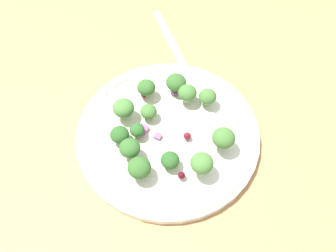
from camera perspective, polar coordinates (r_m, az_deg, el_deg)
ground_plane at (r=50.89cm, az=-2.04°, el=-4.05°), size 180.00×180.00×2.00cm
plate at (r=50.20cm, az=-0.00°, el=-1.14°), size 25.04×25.04×1.70cm
dressing_pool at (r=49.83cm, az=0.00°, el=-0.87°), size 14.53×14.53×0.20cm
broccoli_floret_0 at (r=51.29cm, az=6.21°, el=4.57°), size 2.50×2.50×2.53cm
broccoli_floret_1 at (r=45.97cm, az=0.32°, el=-5.38°), size 2.38×2.38×2.41cm
broccoli_floret_2 at (r=49.68cm, az=-6.96°, el=2.76°), size 2.93×2.93×2.97cm
broccoli_floret_3 at (r=45.02cm, az=5.31°, el=-5.83°), size 2.87×2.87×2.90cm
broccoli_floret_4 at (r=48.16cm, az=-5.04°, el=-0.98°), size 1.96×1.96×1.99cm
broccoli_floret_5 at (r=48.19cm, az=-7.56°, el=-1.38°), size 2.52×2.52×2.55cm
broccoli_floret_6 at (r=47.12cm, az=8.67°, el=-1.90°), size 2.99×2.99×3.03cm
broccoli_floret_7 at (r=49.87cm, az=-3.05°, el=2.23°), size 2.28×2.28×2.30cm
broccoli_floret_8 at (r=52.49cm, az=1.27°, el=6.77°), size 2.91×2.91×2.95cm
broccoli_floret_9 at (r=46.24cm, az=-5.99°, el=-3.48°), size 2.70×2.70×2.74cm
broccoli_floret_10 at (r=51.82cm, az=-3.41°, el=5.97°), size 2.61×2.61×2.64cm
broccoli_floret_11 at (r=51.11cm, az=3.04°, el=5.16°), size 2.63×2.63×2.66cm
broccoli_floret_12 at (r=45.07cm, az=-4.49°, el=-6.54°), size 2.94×2.94×2.97cm
cranberry_0 at (r=45.99cm, az=2.13°, el=-7.72°), size 0.94×0.94×0.94cm
cranberry_1 at (r=48.56cm, az=3.02°, el=-1.56°), size 1.00×1.00×1.00cm
cranberry_2 at (r=52.70cm, az=-3.77°, el=4.88°), size 0.91×0.91×0.91cm
onion_bit_0 at (r=53.22cm, az=1.26°, el=5.42°), size 1.51×1.45×0.51cm
onion_bit_1 at (r=48.86cm, az=-1.28°, el=-1.74°), size 0.95×0.96×0.42cm
onion_bit_2 at (r=49.50cm, az=-3.92°, el=-0.44°), size 1.38×1.33×0.38cm
fork at (r=60.49cm, az=1.44°, el=11.39°), size 14.09×14.75×0.50cm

